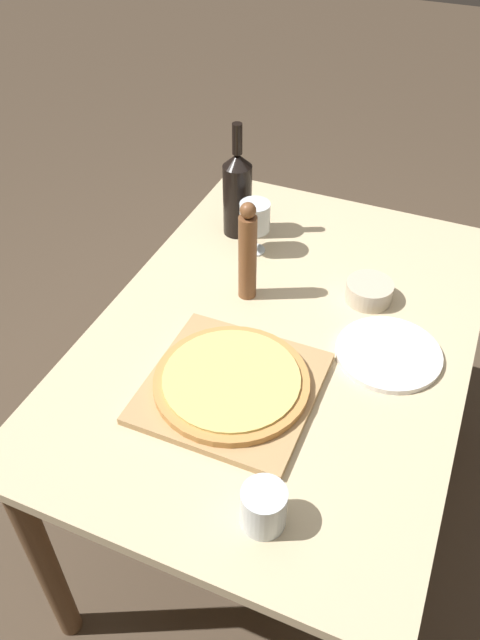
# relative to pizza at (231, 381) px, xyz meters

# --- Properties ---
(ground_plane) EXTENTS (12.00, 12.00, 0.00)m
(ground_plane) POSITION_rel_pizza_xyz_m (0.04, 0.23, -0.81)
(ground_plane) COLOR #4C3D2D
(dining_table) EXTENTS (0.89, 1.30, 0.78)m
(dining_table) POSITION_rel_pizza_xyz_m (0.04, 0.23, -0.14)
(dining_table) COLOR #CCB78E
(dining_table) RESTS_ON ground_plane
(cutting_board) EXTENTS (0.36, 0.36, 0.02)m
(cutting_board) POSITION_rel_pizza_xyz_m (0.00, -0.00, -0.02)
(cutting_board) COLOR tan
(cutting_board) RESTS_ON dining_table
(pizza) EXTENTS (0.34, 0.34, 0.02)m
(pizza) POSITION_rel_pizza_xyz_m (0.00, 0.00, 0.00)
(pizza) COLOR #C68947
(pizza) RESTS_ON cutting_board
(wine_bottle) EXTENTS (0.08, 0.08, 0.34)m
(wine_bottle) POSITION_rel_pizza_xyz_m (-0.23, 0.58, 0.10)
(wine_bottle) COLOR black
(wine_bottle) RESTS_ON dining_table
(pepper_mill) EXTENTS (0.05, 0.05, 0.28)m
(pepper_mill) POSITION_rel_pizza_xyz_m (-0.10, 0.32, 0.10)
(pepper_mill) COLOR brown
(pepper_mill) RESTS_ON dining_table
(wine_glass) EXTENTS (0.08, 0.08, 0.15)m
(wine_glass) POSITION_rel_pizza_xyz_m (-0.15, 0.51, 0.08)
(wine_glass) COLOR silver
(wine_glass) RESTS_ON dining_table
(small_bowl) EXTENTS (0.12, 0.12, 0.05)m
(small_bowl) POSITION_rel_pizza_xyz_m (0.20, 0.43, -0.00)
(small_bowl) COLOR beige
(small_bowl) RESTS_ON dining_table
(drinking_tumbler) EXTENTS (0.08, 0.08, 0.09)m
(drinking_tumbler) POSITION_rel_pizza_xyz_m (0.18, -0.27, 0.02)
(drinking_tumbler) COLOR silver
(drinking_tumbler) RESTS_ON dining_table
(dinner_plate) EXTENTS (0.25, 0.25, 0.01)m
(dinner_plate) POSITION_rel_pizza_xyz_m (0.30, 0.24, -0.02)
(dinner_plate) COLOR white
(dinner_plate) RESTS_ON dining_table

